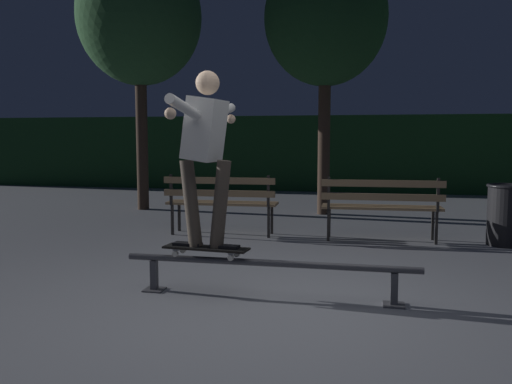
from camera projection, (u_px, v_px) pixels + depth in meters
The scene contains 10 objects.
ground_plane at pixel (262, 307), 4.48m from camera, with size 90.00×90.00×0.00m, color slate.
hedge_backdrop at pixel (339, 153), 14.27m from camera, with size 24.00×1.20×1.96m, color #193D1E.
grind_rail at pixel (268, 268), 4.73m from camera, with size 2.62×0.18×0.34m.
skateboard at pixel (206, 249), 4.83m from camera, with size 0.80×0.27×0.09m.
skateboarder at pixel (205, 144), 4.73m from camera, with size 0.63×1.40×1.56m.
park_bench_leftmost at pixel (221, 198), 7.71m from camera, with size 1.62×0.48×0.88m.
park_bench_left_center at pixel (382, 202), 7.24m from camera, with size 1.62×0.48×0.88m.
tree_far_left at pixel (139, 18), 10.20m from camera, with size 2.35×2.35×4.98m.
tree_behind_benches at pixel (325, 19), 9.56m from camera, with size 2.18×2.18×4.72m.
trash_can at pixel (507, 214), 7.01m from camera, with size 0.52×0.52×0.80m.
Camera 1 is at (0.87, -4.28, 1.41)m, focal length 37.84 mm.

